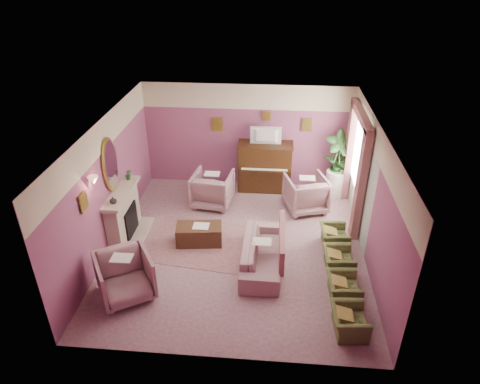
# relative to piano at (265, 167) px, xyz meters

# --- Properties ---
(floor) EXTENTS (5.50, 6.00, 0.01)m
(floor) POSITION_rel_piano_xyz_m (-0.50, -2.68, -0.65)
(floor) COLOR gray
(floor) RESTS_ON ground
(ceiling) EXTENTS (5.50, 6.00, 0.01)m
(ceiling) POSITION_rel_piano_xyz_m (-0.50, -2.68, 2.15)
(ceiling) COLOR white
(ceiling) RESTS_ON wall_back
(wall_back) EXTENTS (5.50, 0.02, 2.80)m
(wall_back) POSITION_rel_piano_xyz_m (-0.50, 0.32, 0.75)
(wall_back) COLOR #75426D
(wall_back) RESTS_ON floor
(wall_front) EXTENTS (5.50, 0.02, 2.80)m
(wall_front) POSITION_rel_piano_xyz_m (-0.50, -5.68, 0.75)
(wall_front) COLOR #75426D
(wall_front) RESTS_ON floor
(wall_left) EXTENTS (0.02, 6.00, 2.80)m
(wall_left) POSITION_rel_piano_xyz_m (-3.25, -2.68, 0.75)
(wall_left) COLOR #75426D
(wall_left) RESTS_ON floor
(wall_right) EXTENTS (0.02, 6.00, 2.80)m
(wall_right) POSITION_rel_piano_xyz_m (2.25, -2.68, 0.75)
(wall_right) COLOR #75426D
(wall_right) RESTS_ON floor
(picture_rail_band) EXTENTS (5.50, 0.01, 0.65)m
(picture_rail_band) POSITION_rel_piano_xyz_m (-0.50, 0.31, 1.82)
(picture_rail_band) COLOR beige
(picture_rail_band) RESTS_ON wall_back
(stripe_panel) EXTENTS (0.01, 3.00, 2.15)m
(stripe_panel) POSITION_rel_piano_xyz_m (2.23, -1.38, 0.42)
(stripe_panel) COLOR #B2B8AC
(stripe_panel) RESTS_ON wall_right
(fireplace_surround) EXTENTS (0.30, 1.40, 1.10)m
(fireplace_surround) POSITION_rel_piano_xyz_m (-3.09, -2.48, -0.10)
(fireplace_surround) COLOR #BDAA91
(fireplace_surround) RESTS_ON floor
(fireplace_inset) EXTENTS (0.18, 0.72, 0.68)m
(fireplace_inset) POSITION_rel_piano_xyz_m (-2.99, -2.48, -0.25)
(fireplace_inset) COLOR black
(fireplace_inset) RESTS_ON floor
(fire_ember) EXTENTS (0.06, 0.54, 0.10)m
(fire_ember) POSITION_rel_piano_xyz_m (-2.95, -2.48, -0.43)
(fire_ember) COLOR #FF4B10
(fire_ember) RESTS_ON floor
(mantel_shelf) EXTENTS (0.40, 1.55, 0.07)m
(mantel_shelf) POSITION_rel_piano_xyz_m (-3.06, -2.48, 0.47)
(mantel_shelf) COLOR #BDAA91
(mantel_shelf) RESTS_ON fireplace_surround
(hearth) EXTENTS (0.55, 1.50, 0.02)m
(hearth) POSITION_rel_piano_xyz_m (-2.89, -2.48, -0.64)
(hearth) COLOR #BDAA91
(hearth) RESTS_ON floor
(mirror_frame) EXTENTS (0.04, 0.72, 1.20)m
(mirror_frame) POSITION_rel_piano_xyz_m (-3.20, -2.48, 1.15)
(mirror_frame) COLOR #AB9934
(mirror_frame) RESTS_ON wall_left
(mirror_glass) EXTENTS (0.01, 0.60, 1.06)m
(mirror_glass) POSITION_rel_piano_xyz_m (-3.17, -2.48, 1.15)
(mirror_glass) COLOR silver
(mirror_glass) RESTS_ON wall_left
(sconce_shade) EXTENTS (0.20, 0.20, 0.16)m
(sconce_shade) POSITION_rel_piano_xyz_m (-3.12, -3.53, 1.33)
(sconce_shade) COLOR #F2AE84
(sconce_shade) RESTS_ON wall_left
(piano) EXTENTS (1.40, 0.60, 1.30)m
(piano) POSITION_rel_piano_xyz_m (0.00, 0.00, 0.00)
(piano) COLOR #321C0C
(piano) RESTS_ON floor
(piano_keyshelf) EXTENTS (1.30, 0.12, 0.06)m
(piano_keyshelf) POSITION_rel_piano_xyz_m (-0.00, -0.35, 0.07)
(piano_keyshelf) COLOR #321C0C
(piano_keyshelf) RESTS_ON piano
(piano_keys) EXTENTS (1.20, 0.08, 0.02)m
(piano_keys) POSITION_rel_piano_xyz_m (0.00, -0.35, 0.11)
(piano_keys) COLOR white
(piano_keys) RESTS_ON piano
(piano_top) EXTENTS (1.45, 0.65, 0.04)m
(piano_top) POSITION_rel_piano_xyz_m (0.00, 0.00, 0.66)
(piano_top) COLOR #321C0C
(piano_top) RESTS_ON piano
(television) EXTENTS (0.80, 0.12, 0.48)m
(television) POSITION_rel_piano_xyz_m (0.00, -0.05, 0.95)
(television) COLOR black
(television) RESTS_ON piano
(print_back_left) EXTENTS (0.30, 0.03, 0.38)m
(print_back_left) POSITION_rel_piano_xyz_m (-1.30, 0.28, 1.07)
(print_back_left) COLOR #AB9934
(print_back_left) RESTS_ON wall_back
(print_back_right) EXTENTS (0.26, 0.03, 0.34)m
(print_back_right) POSITION_rel_piano_xyz_m (1.05, 0.28, 1.13)
(print_back_right) COLOR #AB9934
(print_back_right) RESTS_ON wall_back
(print_back_mid) EXTENTS (0.22, 0.03, 0.26)m
(print_back_mid) POSITION_rel_piano_xyz_m (0.00, 0.28, 1.35)
(print_back_mid) COLOR #AB9934
(print_back_mid) RESTS_ON wall_back
(print_left_wall) EXTENTS (0.03, 0.28, 0.36)m
(print_left_wall) POSITION_rel_piano_xyz_m (-3.21, -3.88, 1.07)
(print_left_wall) COLOR #AB9934
(print_left_wall) RESTS_ON wall_left
(window_blind) EXTENTS (0.03, 1.40, 1.80)m
(window_blind) POSITION_rel_piano_xyz_m (2.20, -1.13, 1.05)
(window_blind) COLOR silver
(window_blind) RESTS_ON wall_right
(curtain_left) EXTENTS (0.16, 0.34, 2.60)m
(curtain_left) POSITION_rel_piano_xyz_m (2.12, -2.05, 0.65)
(curtain_left) COLOR #925354
(curtain_left) RESTS_ON floor
(curtain_right) EXTENTS (0.16, 0.34, 2.60)m
(curtain_right) POSITION_rel_piano_xyz_m (2.12, -0.21, 0.65)
(curtain_right) COLOR #925354
(curtain_right) RESTS_ON floor
(pelmet) EXTENTS (0.16, 2.20, 0.16)m
(pelmet) POSITION_rel_piano_xyz_m (2.12, -1.13, 1.91)
(pelmet) COLOR #925354
(pelmet) RESTS_ON wall_right
(mantel_plant) EXTENTS (0.16, 0.16, 0.28)m
(mantel_plant) POSITION_rel_piano_xyz_m (-3.05, -1.93, 0.64)
(mantel_plant) COLOR #295723
(mantel_plant) RESTS_ON mantel_shelf
(mantel_vase) EXTENTS (0.16, 0.16, 0.16)m
(mantel_vase) POSITION_rel_piano_xyz_m (-3.05, -2.98, 0.58)
(mantel_vase) COLOR beige
(mantel_vase) RESTS_ON mantel_shelf
(area_rug) EXTENTS (2.70, 2.10, 0.01)m
(area_rug) POSITION_rel_piano_xyz_m (-1.23, -2.65, -0.64)
(area_rug) COLOR #8E5C5D
(area_rug) RESTS_ON floor
(coffee_table) EXTENTS (1.05, 0.61, 0.45)m
(coffee_table) POSITION_rel_piano_xyz_m (-1.35, -2.63, -0.43)
(coffee_table) COLOR #452A18
(coffee_table) RESTS_ON floor
(table_paper) EXTENTS (0.35, 0.28, 0.01)m
(table_paper) POSITION_rel_piano_xyz_m (-1.30, -2.63, -0.20)
(table_paper) COLOR silver
(table_paper) RESTS_ON coffee_table
(sofa) EXTENTS (0.67, 2.00, 0.81)m
(sofa) POSITION_rel_piano_xyz_m (0.06, -3.26, -0.25)
(sofa) COLOR gray
(sofa) RESTS_ON floor
(sofa_throw) EXTENTS (0.10, 1.52, 0.56)m
(sofa_throw) POSITION_rel_piano_xyz_m (0.46, -3.26, -0.05)
(sofa_throw) COLOR #925354
(sofa_throw) RESTS_ON sofa
(floral_armchair_left) EXTENTS (0.95, 0.95, 0.99)m
(floral_armchair_left) POSITION_rel_piano_xyz_m (-1.29, -0.94, -0.15)
(floral_armchair_left) COLOR gray
(floral_armchair_left) RESTS_ON floor
(floral_armchair_right) EXTENTS (0.95, 0.95, 0.99)m
(floral_armchair_right) POSITION_rel_piano_xyz_m (1.07, -0.97, -0.15)
(floral_armchair_right) COLOR gray
(floral_armchair_right) RESTS_ON floor
(floral_armchair_front) EXTENTS (0.95, 0.95, 0.99)m
(floral_armchair_front) POSITION_rel_piano_xyz_m (-2.44, -4.39, -0.15)
(floral_armchair_front) COLOR gray
(floral_armchair_front) RESTS_ON floor
(olive_chair_a) EXTENTS (0.49, 0.69, 0.60)m
(olive_chair_a) POSITION_rel_piano_xyz_m (1.62, -4.94, -0.35)
(olive_chair_a) COLOR #525D2C
(olive_chair_a) RESTS_ON floor
(olive_chair_b) EXTENTS (0.49, 0.69, 0.60)m
(olive_chair_b) POSITION_rel_piano_xyz_m (1.62, -4.12, -0.35)
(olive_chair_b) COLOR #525D2C
(olive_chair_b) RESTS_ON floor
(olive_chair_c) EXTENTS (0.49, 0.69, 0.60)m
(olive_chair_c) POSITION_rel_piano_xyz_m (1.62, -3.30, -0.35)
(olive_chair_c) COLOR #525D2C
(olive_chair_c) RESTS_ON floor
(olive_chair_d) EXTENTS (0.49, 0.69, 0.60)m
(olive_chair_d) POSITION_rel_piano_xyz_m (1.62, -2.48, -0.35)
(olive_chair_d) COLOR #525D2C
(olive_chair_d) RESTS_ON floor
(side_table) EXTENTS (0.52, 0.52, 0.70)m
(side_table) POSITION_rel_piano_xyz_m (1.89, -0.17, -0.30)
(side_table) COLOR silver
(side_table) RESTS_ON floor
(side_plant_big) EXTENTS (0.30, 0.30, 0.34)m
(side_plant_big) POSITION_rel_piano_xyz_m (1.89, -0.17, 0.22)
(side_plant_big) COLOR #295723
(side_plant_big) RESTS_ON side_table
(side_plant_small) EXTENTS (0.16, 0.16, 0.28)m
(side_plant_small) POSITION_rel_piano_xyz_m (2.01, -0.27, 0.19)
(side_plant_small) COLOR #295723
(side_plant_small) RESTS_ON side_table
(palm_pot) EXTENTS (0.34, 0.34, 0.34)m
(palm_pot) POSITION_rel_piano_xyz_m (1.90, -0.11, -0.48)
(palm_pot) COLOR #A93F2F
(palm_pot) RESTS_ON floor
(palm_plant) EXTENTS (0.76, 0.76, 1.44)m
(palm_plant) POSITION_rel_piano_xyz_m (1.90, -0.11, 0.41)
(palm_plant) COLOR #295723
(palm_plant) RESTS_ON palm_pot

